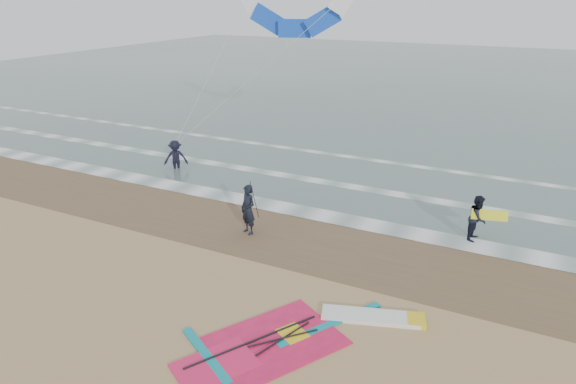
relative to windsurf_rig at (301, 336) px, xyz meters
The scene contains 11 objects.
ground 2.63m from the windsurf_rig, behind, with size 120.00×120.00×0.00m, color tan.
sea_water 47.66m from the windsurf_rig, 93.13° to the left, with size 120.00×80.00×0.02m, color #47605E.
wet_sand_band 6.17m from the windsurf_rig, 114.96° to the left, with size 120.00×5.00×0.01m, color brown.
foam_waterline 10.36m from the windsurf_rig, 104.54° to the left, with size 120.00×9.15×0.02m.
windsurf_rig is the anchor object (origin of this frame).
person_standing 6.86m from the windsurf_rig, 132.88° to the left, with size 0.73×0.48×1.99m, color black.
person_walking 9.10m from the windsurf_rig, 68.04° to the left, with size 0.86×0.67×1.77m, color black.
person_wading 15.66m from the windsurf_rig, 140.45° to the left, with size 1.24×0.72×1.93m, color black.
held_pole 6.74m from the windsurf_rig, 130.97° to the left, with size 0.17×0.86×1.82m.
carried_kiteboard 9.19m from the windsurf_rig, 65.47° to the left, with size 1.30×0.51×0.39m.
surf_kite 17.70m from the windsurf_rig, 116.80° to the left, with size 8.40×4.59×8.28m.
Camera 1 is at (7.51, -10.15, 8.83)m, focal length 32.00 mm.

